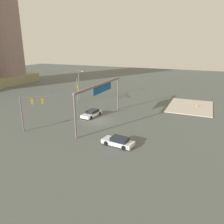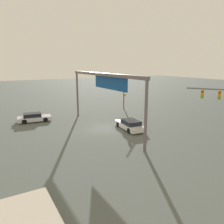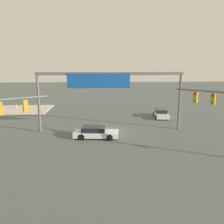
# 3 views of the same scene
# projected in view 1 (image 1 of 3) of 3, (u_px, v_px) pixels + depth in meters

# --- Properties ---
(ground_plane) EXTENTS (179.29, 179.29, 0.00)m
(ground_plane) POSITION_uv_depth(u_px,v_px,m) (100.00, 121.00, 39.55)
(ground_plane) COLOR #505753
(sidewalk_corner) EXTENTS (12.54, 9.06, 0.15)m
(sidewalk_corner) POSITION_uv_depth(u_px,v_px,m) (190.00, 106.00, 48.32)
(sidewalk_corner) COLOR #BFB4A2
(sidewalk_corner) RESTS_ON ground
(traffic_signal_near_corner) EXTENTS (4.53, 2.83, 5.65)m
(traffic_signal_near_corner) POSITION_uv_depth(u_px,v_px,m) (77.00, 87.00, 49.71)
(traffic_signal_near_corner) COLOR slate
(traffic_signal_near_corner) RESTS_ON ground
(traffic_signal_opposite_side) EXTENTS (3.52, 4.15, 5.63)m
(traffic_signal_opposite_side) POSITION_uv_depth(u_px,v_px,m) (30.00, 107.00, 34.15)
(traffic_signal_opposite_side) COLOR #64595F
(traffic_signal_opposite_side) RESTS_ON ground
(streetlamp_curved_arm) EXTENTS (1.60, 2.20, 7.38)m
(streetlamp_curved_arm) POSITION_uv_depth(u_px,v_px,m) (79.00, 82.00, 53.01)
(streetlamp_curved_arm) COLOR slate
(streetlamp_curved_arm) RESTS_ON ground
(overhead_sign_gantry) EXTENTS (16.69, 0.43, 6.78)m
(overhead_sign_gantry) POSITION_uv_depth(u_px,v_px,m) (101.00, 90.00, 38.15)
(overhead_sign_gantry) COLOR #665B5F
(overhead_sign_gantry) RESTS_ON ground
(sedan_car_approaching) EXTENTS (2.31, 4.55, 1.21)m
(sedan_car_approaching) POSITION_uv_depth(u_px,v_px,m) (118.00, 141.00, 29.93)
(sedan_car_approaching) COLOR silver
(sedan_car_approaching) RESTS_ON ground
(sedan_car_waiting_far) EXTENTS (4.83, 2.32, 1.21)m
(sedan_car_waiting_far) POSITION_uv_depth(u_px,v_px,m) (92.00, 113.00, 41.95)
(sedan_car_waiting_far) COLOR silver
(sedan_car_waiting_far) RESTS_ON ground
(fire_hydrant_on_curb) EXTENTS (0.33, 0.22, 0.71)m
(fire_hydrant_on_curb) POSITION_uv_depth(u_px,v_px,m) (197.00, 106.00, 47.56)
(fire_hydrant_on_curb) COLOR gold
(fire_hydrant_on_curb) RESTS_ON sidewalk_corner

